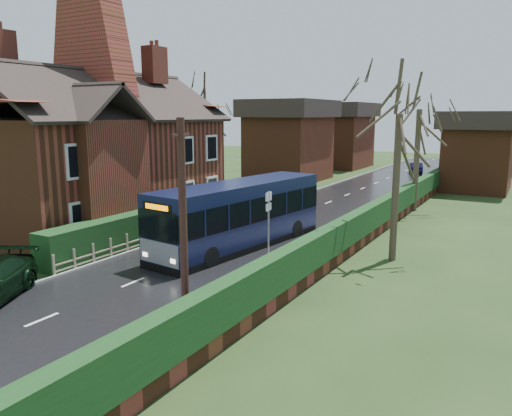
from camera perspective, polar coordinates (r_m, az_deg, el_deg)
The scene contains 17 objects.
ground at distance 20.98m, azimuth -10.10°, elevation -6.86°, with size 140.00×140.00×0.00m, color #32471E.
road at distance 29.09m, azimuth 2.52°, elevation -1.75°, with size 6.00×100.00×0.02m, color black.
pavement at distance 27.46m, azimuth 10.45°, elevation -2.54°, with size 2.50×100.00×0.14m, color slate.
kerb_right at distance 27.86m, azimuth 8.12°, elevation -2.28°, with size 0.12×100.00×0.14m, color gray.
kerb_left at distance 30.56m, azimuth -2.58°, elevation -1.07°, with size 0.12×100.00×0.10m, color gray.
front_hedge at distance 26.92m, azimuth -9.80°, elevation -1.19°, with size 1.20×16.00×1.60m, color black.
picket_fence at distance 26.53m, azimuth -8.52°, elevation -2.10°, with size 0.10×16.00×0.90m, color tan, non-canonical shape.
right_wall_hedge at distance 26.82m, azimuth 13.64°, elevation -0.91°, with size 0.60×50.00×1.80m.
brick_house at distance 29.58m, azimuth -17.62°, elevation 6.51°, with size 9.30×14.60×10.30m.
bus at distance 23.62m, azimuth -1.91°, elevation -0.86°, with size 3.70×10.47×3.11m.
car_silver at distance 29.41m, azimuth -0.34°, elevation -0.40°, with size 1.46×3.63×1.24m, color silver.
car_distant at distance 56.42m, azimuth 17.78°, elevation 4.38°, with size 1.25×3.59×1.18m, color black.
bus_stop_sign at distance 21.01m, azimuth 1.44°, elevation -0.93°, with size 0.09×0.47×3.09m.
telegraph_pole at distance 13.48m, azimuth -8.29°, elevation -2.86°, with size 0.21×0.80×6.18m.
tree_right_near at distance 21.80m, azimuth 16.15°, elevation 11.40°, with size 4.15×4.15×8.96m.
tree_right_far at distance 34.04m, azimuth 18.24°, elevation 11.43°, with size 4.87×4.87×9.40m.
tree_house_side at distance 40.22m, azimuth -5.83°, elevation 12.37°, with size 4.42×4.42×10.04m.
Camera 1 is at (12.89, -15.33, 6.25)m, focal length 35.00 mm.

